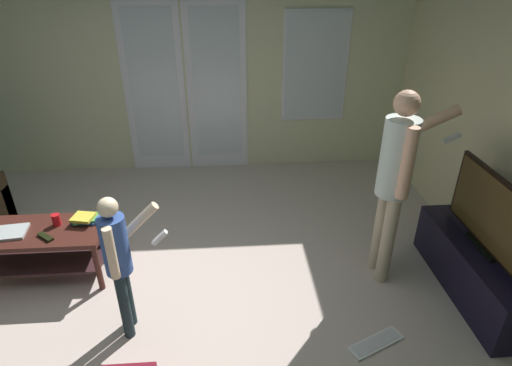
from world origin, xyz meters
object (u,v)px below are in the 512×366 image
at_px(book_stack, 85,219).
at_px(cup_near_edge, 56,220).
at_px(flat_screen_tv, 492,215).
at_px(coffee_table, 45,242).
at_px(tv_stand, 475,270).
at_px(tv_remote_black, 45,237).
at_px(loose_keyboard, 376,343).
at_px(person_adult, 397,173).
at_px(person_child, 119,256).
at_px(laptop_closed, 4,233).

bearing_deg(book_stack, cup_near_edge, -173.02).
bearing_deg(flat_screen_tv, coffee_table, 172.49).
height_order(coffee_table, book_stack, book_stack).
height_order(tv_stand, book_stack, book_stack).
height_order(tv_stand, cup_near_edge, cup_near_edge).
bearing_deg(tv_remote_black, cup_near_edge, 120.45).
bearing_deg(loose_keyboard, person_adult, 69.80).
bearing_deg(person_child, cup_near_edge, 133.24).
relative_size(flat_screen_tv, laptop_closed, 3.01).
height_order(person_adult, book_stack, person_adult).
height_order(person_child, laptop_closed, person_child).
relative_size(loose_keyboard, tv_remote_black, 2.68).
bearing_deg(book_stack, flat_screen_tv, -9.91).
bearing_deg(flat_screen_tv, person_adult, 157.42).
bearing_deg(cup_near_edge, laptop_closed, -164.44).
distance_m(person_adult, book_stack, 2.67).
bearing_deg(tv_stand, cup_near_edge, 171.11).
height_order(person_adult, tv_remote_black, person_adult).
bearing_deg(coffee_table, loose_keyboard, -20.21).
bearing_deg(tv_remote_black, laptop_closed, -153.04).
distance_m(person_child, cup_near_edge, 1.06).
distance_m(laptop_closed, tv_remote_black, 0.38).
xyz_separation_m(person_child, tv_remote_black, (-0.75, 0.57, -0.20)).
xyz_separation_m(coffee_table, cup_near_edge, (0.11, 0.07, 0.18)).
bearing_deg(coffee_table, cup_near_edge, 31.28).
xyz_separation_m(flat_screen_tv, cup_near_edge, (-3.52, 0.55, -0.23)).
distance_m(person_child, tv_remote_black, 0.96).
height_order(person_adult, loose_keyboard, person_adult).
xyz_separation_m(laptop_closed, book_stack, (0.63, 0.14, 0.02)).
bearing_deg(flat_screen_tv, loose_keyboard, -153.07).
height_order(coffee_table, tv_stand, coffee_table).
bearing_deg(book_stack, coffee_table, -164.22).
bearing_deg(person_adult, loose_keyboard, -110.20).
bearing_deg(loose_keyboard, flat_screen_tv, 26.93).
height_order(laptop_closed, cup_near_edge, cup_near_edge).
relative_size(person_child, cup_near_edge, 11.27).
xyz_separation_m(person_child, laptop_closed, (-1.11, 0.65, -0.20)).
xyz_separation_m(laptop_closed, cup_near_edge, (0.40, 0.11, 0.04)).
relative_size(loose_keyboard, laptop_closed, 1.29).
relative_size(flat_screen_tv, book_stack, 4.37).
bearing_deg(cup_near_edge, book_stack, 6.98).
relative_size(person_adult, loose_keyboard, 3.70).
xyz_separation_m(person_child, loose_keyboard, (1.83, -0.29, -0.69)).
bearing_deg(person_child, laptop_closed, 149.72).
bearing_deg(loose_keyboard, person_child, 171.12).
relative_size(flat_screen_tv, cup_near_edge, 10.26).
height_order(person_child, book_stack, person_child).
relative_size(person_adult, cup_near_edge, 16.30).
bearing_deg(tv_remote_black, flat_screen_tv, 33.83).
height_order(loose_keyboard, cup_near_edge, cup_near_edge).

